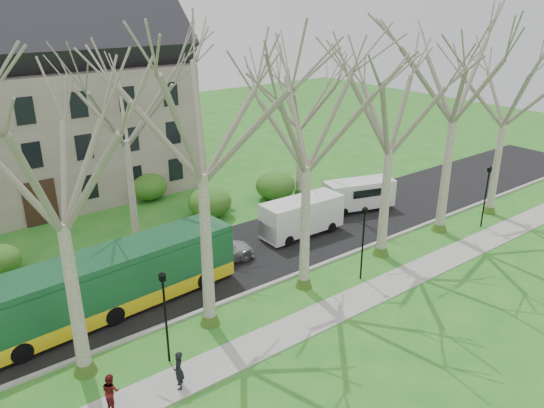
% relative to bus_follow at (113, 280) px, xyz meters
% --- Properties ---
extents(ground, '(120.00, 120.00, 0.00)m').
position_rel_bus_follow_xyz_m(ground, '(6.24, -4.35, -1.69)').
color(ground, '#227020').
rests_on(ground, ground).
extents(sidewalk, '(70.00, 2.00, 0.06)m').
position_rel_bus_follow_xyz_m(sidewalk, '(6.24, -6.85, -1.66)').
color(sidewalk, gray).
rests_on(sidewalk, ground).
extents(road, '(80.00, 8.00, 0.06)m').
position_rel_bus_follow_xyz_m(road, '(6.24, 1.15, -1.66)').
color(road, black).
rests_on(road, ground).
extents(curb, '(80.00, 0.25, 0.14)m').
position_rel_bus_follow_xyz_m(curb, '(6.24, -2.85, -1.62)').
color(curb, '#A5A39E').
rests_on(curb, ground).
extents(building, '(26.50, 12.20, 16.00)m').
position_rel_bus_follow_xyz_m(building, '(0.24, 19.65, 6.37)').
color(building, gray).
rests_on(building, ground).
extents(tree_row_verge, '(49.00, 7.00, 14.00)m').
position_rel_bus_follow_xyz_m(tree_row_verge, '(6.24, -4.05, 5.31)').
color(tree_row_verge, gray).
rests_on(tree_row_verge, ground).
extents(tree_row_far, '(33.00, 7.00, 12.00)m').
position_rel_bus_follow_xyz_m(tree_row_far, '(4.91, 6.65, 4.31)').
color(tree_row_far, gray).
rests_on(tree_row_far, ground).
extents(lamp_row, '(36.22, 0.22, 4.30)m').
position_rel_bus_follow_xyz_m(lamp_row, '(6.24, -5.35, 0.88)').
color(lamp_row, black).
rests_on(lamp_row, ground).
extents(hedges, '(30.60, 8.60, 2.00)m').
position_rel_bus_follow_xyz_m(hedges, '(1.58, 9.65, -0.69)').
color(hedges, '#235819').
rests_on(hedges, ground).
extents(bus_follow, '(13.23, 3.64, 3.27)m').
position_rel_bus_follow_xyz_m(bus_follow, '(0.00, 0.00, 0.00)').
color(bus_follow, '#17512D').
rests_on(bus_follow, road).
extents(sedan, '(4.84, 1.98, 1.40)m').
position_rel_bus_follow_xyz_m(sedan, '(6.69, 1.08, -0.93)').
color(sedan, '#BBBABF').
rests_on(sedan, road).
extents(van_a, '(5.71, 2.21, 2.47)m').
position_rel_bus_follow_xyz_m(van_a, '(13.45, 1.22, -0.40)').
color(van_a, silver).
rests_on(van_a, road).
extents(van_b, '(5.49, 3.32, 2.25)m').
position_rel_bus_follow_xyz_m(van_b, '(19.68, 2.01, -0.51)').
color(van_b, silver).
rests_on(van_b, road).
extents(pedestrian_a, '(0.60, 0.71, 1.66)m').
position_rel_bus_follow_xyz_m(pedestrian_a, '(-0.22, -7.19, -0.80)').
color(pedestrian_a, black).
rests_on(pedestrian_a, sidewalk).
extents(pedestrian_b, '(0.72, 0.85, 1.51)m').
position_rel_bus_follow_xyz_m(pedestrian_b, '(-2.82, -6.58, -0.88)').
color(pedestrian_b, '#581415').
rests_on(pedestrian_b, sidewalk).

